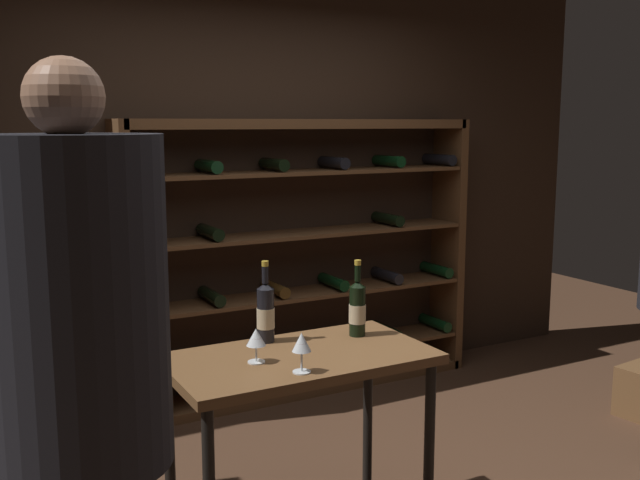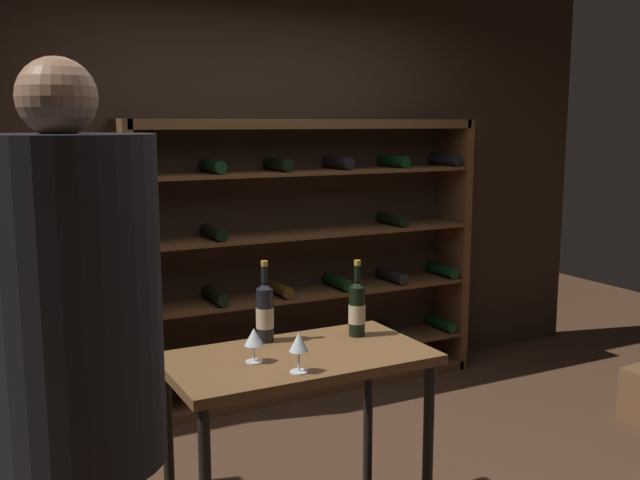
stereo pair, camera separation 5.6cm
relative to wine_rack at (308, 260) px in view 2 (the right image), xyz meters
name	(u,v)px [view 2 (the right image)]	position (x,y,z in m)	size (l,w,h in m)	color
back_wall	(241,183)	(-0.38, 0.21, 0.50)	(5.56, 0.10, 2.77)	#332319
wine_rack	(308,260)	(0.00, 0.00, 0.00)	(2.40, 0.32, 1.79)	brown
tasting_table	(298,380)	(-0.86, -1.64, -0.14)	(1.05, 0.57, 0.85)	brown
person_guest_khaki	(73,381)	(-1.79, -2.15, 0.18)	(0.50, 0.50, 1.93)	#242424
wine_bottle_amber_reserve	(265,312)	(-0.91, -1.42, 0.10)	(0.08, 0.08, 0.35)	black
wine_bottle_gold_foil	(357,308)	(-0.53, -1.53, 0.09)	(0.07, 0.07, 0.33)	black
wine_glass_stemmed_right	(299,344)	(-0.95, -1.83, 0.08)	(0.07, 0.07, 0.15)	silver
wine_glass_stemmed_center	(254,338)	(-1.06, -1.65, 0.06)	(0.08, 0.08, 0.14)	silver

